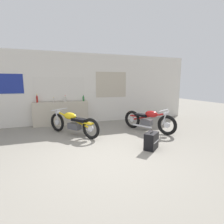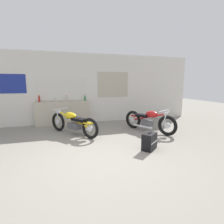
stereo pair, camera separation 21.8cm
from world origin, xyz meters
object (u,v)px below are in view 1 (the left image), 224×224
object	(u,v)px
bottle_center	(65,99)
motorcycle_red	(148,120)
bottle_left_center	(54,100)
bottle_leftmost	(37,99)
bottle_right_center	(83,98)
motorcycle_yellow	(73,123)
hard_case_black	(151,141)

from	to	relation	value
bottle_center	motorcycle_red	world-z (taller)	bottle_center
bottle_left_center	bottle_center	distance (m)	0.42
bottle_leftmost	bottle_right_center	world-z (taller)	bottle_leftmost
bottle_left_center	bottle_right_center	size ratio (longest dim) A/B	0.72
bottle_right_center	motorcycle_yellow	size ratio (longest dim) A/B	0.14
bottle_left_center	motorcycle_red	size ratio (longest dim) A/B	0.10
bottle_left_center	motorcycle_yellow	size ratio (longest dim) A/B	0.10
bottle_center	hard_case_black	xyz separation A→B (m)	(1.80, -3.31, -0.81)
bottle_leftmost	motorcycle_red	distance (m)	4.10
motorcycle_yellow	hard_case_black	world-z (taller)	motorcycle_yellow
hard_case_black	bottle_leftmost	bearing A→B (deg)	129.85
bottle_left_center	bottle_right_center	xyz separation A→B (m)	(1.12, -0.01, 0.03)
bottle_right_center	motorcycle_yellow	bearing A→B (deg)	-112.58
bottle_right_center	motorcycle_red	xyz separation A→B (m)	(1.87, -1.84, -0.64)
motorcycle_yellow	hard_case_black	bearing A→B (deg)	-47.40
bottle_center	motorcycle_red	xyz separation A→B (m)	(2.57, -1.86, -0.63)
motorcycle_red	bottle_leftmost	bearing A→B (deg)	151.86
bottle_center	bottle_right_center	xyz separation A→B (m)	(0.70, -0.02, 0.00)
bottle_leftmost	bottle_center	bearing A→B (deg)	-2.72
bottle_left_center	motorcycle_red	distance (m)	3.57
motorcycle_yellow	bottle_left_center	bearing A→B (deg)	109.76
motorcycle_red	hard_case_black	xyz separation A→B (m)	(-0.77, -1.45, -0.18)
bottle_left_center	hard_case_black	size ratio (longest dim) A/B	0.36
bottle_center	motorcycle_yellow	world-z (taller)	bottle_center
motorcycle_yellow	hard_case_black	distance (m)	2.52
bottle_right_center	motorcycle_yellow	distance (m)	1.69
bottle_left_center	bottle_center	world-z (taller)	bottle_center
bottle_right_center	hard_case_black	distance (m)	3.56
bottle_leftmost	bottle_left_center	distance (m)	0.59
bottle_right_center	motorcycle_yellow	xyz separation A→B (m)	(-0.60, -1.44, -0.63)
bottle_center	motorcycle_yellow	bearing A→B (deg)	-86.14
motorcycle_yellow	hard_case_black	size ratio (longest dim) A/B	3.57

